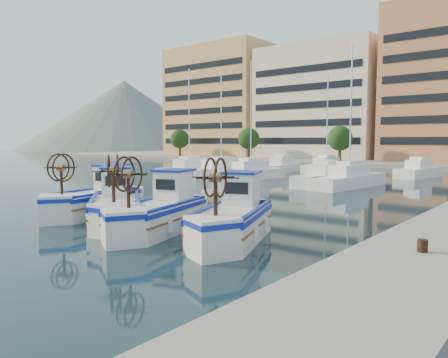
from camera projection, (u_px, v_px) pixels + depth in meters
ground at (132, 224)px, 20.00m from camera, size 300.00×300.00×0.00m
hill_west at (125, 149)px, 192.94m from camera, size 180.00×180.00×60.00m
yacht_marina at (336, 174)px, 42.90m from camera, size 39.02×22.27×11.50m
fishing_boat_a at (96, 198)px, 22.32m from camera, size 3.04×5.32×3.22m
fishing_boat_b at (116, 205)px, 19.80m from camera, size 5.20×4.77×3.25m
fishing_boat_c at (160, 211)px, 18.20m from camera, size 3.41×5.34×3.23m
fishing_boat_d at (233, 217)px, 16.64m from camera, size 3.86×5.41×3.26m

